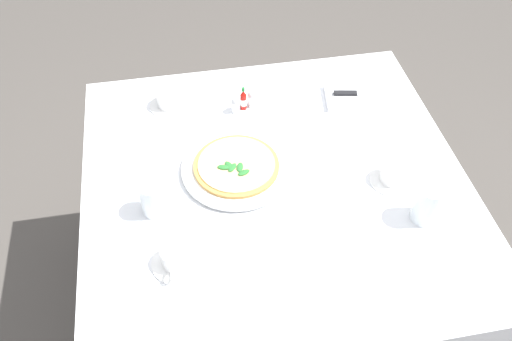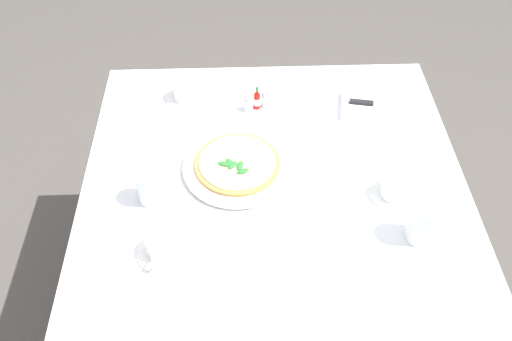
% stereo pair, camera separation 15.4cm
% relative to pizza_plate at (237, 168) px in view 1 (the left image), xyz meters
% --- Properties ---
extents(ground_plane, '(8.00, 8.00, 0.00)m').
position_rel_pizza_plate_xyz_m(ground_plane, '(0.10, -0.05, -0.74)').
color(ground_plane, '#4C4742').
extents(dining_table, '(1.08, 1.08, 0.73)m').
position_rel_pizza_plate_xyz_m(dining_table, '(0.10, -0.05, -0.14)').
color(dining_table, white).
rests_on(dining_table, ground_plane).
extents(pizza_plate, '(0.31, 0.31, 0.02)m').
position_rel_pizza_plate_xyz_m(pizza_plate, '(0.00, 0.00, 0.00)').
color(pizza_plate, white).
rests_on(pizza_plate, dining_table).
extents(pizza, '(0.24, 0.24, 0.02)m').
position_rel_pizza_plate_xyz_m(pizza, '(-0.00, -0.00, 0.01)').
color(pizza, '#C68E47').
rests_on(pizza, pizza_plate).
extents(coffee_cup_left_edge, '(0.13, 0.13, 0.06)m').
position_rel_pizza_plate_xyz_m(coffee_cup_left_edge, '(-0.17, 0.32, 0.02)').
color(coffee_cup_left_edge, white).
rests_on(coffee_cup_left_edge, dining_table).
extents(coffee_cup_near_left, '(0.13, 0.13, 0.06)m').
position_rel_pizza_plate_xyz_m(coffee_cup_near_left, '(0.43, -0.11, 0.02)').
color(coffee_cup_near_left, white).
rests_on(coffee_cup_near_left, dining_table).
extents(coffee_cup_back_corner, '(0.13, 0.13, 0.06)m').
position_rel_pizza_plate_xyz_m(coffee_cup_back_corner, '(-0.19, -0.28, 0.01)').
color(coffee_cup_back_corner, white).
rests_on(coffee_cup_back_corner, dining_table).
extents(water_glass_far_left, '(0.07, 0.07, 0.12)m').
position_rel_pizza_plate_xyz_m(water_glass_far_left, '(0.46, -0.26, 0.04)').
color(water_glass_far_left, white).
rests_on(water_glass_far_left, dining_table).
extents(water_glass_center_back, '(0.07, 0.07, 0.10)m').
position_rel_pizza_plate_xyz_m(water_glass_center_back, '(-0.24, -0.10, 0.03)').
color(water_glass_center_back, white).
rests_on(water_glass_center_back, dining_table).
extents(napkin_folded, '(0.24, 0.16, 0.02)m').
position_rel_pizza_plate_xyz_m(napkin_folded, '(0.44, 0.25, -0.00)').
color(napkin_folded, silver).
rests_on(napkin_folded, dining_table).
extents(dinner_knife, '(0.20, 0.06, 0.01)m').
position_rel_pizza_plate_xyz_m(dinner_knife, '(0.45, 0.25, 0.01)').
color(dinner_knife, silver).
rests_on(dinner_knife, napkin_folded).
extents(hot_sauce_bottle, '(0.02, 0.02, 0.08)m').
position_rel_pizza_plate_xyz_m(hot_sauce_bottle, '(0.07, 0.27, 0.02)').
color(hot_sauce_bottle, '#B7140F').
rests_on(hot_sauce_bottle, dining_table).
extents(salt_shaker, '(0.03, 0.03, 0.06)m').
position_rel_pizza_plate_xyz_m(salt_shaker, '(0.09, 0.28, 0.01)').
color(salt_shaker, white).
rests_on(salt_shaker, dining_table).
extents(pepper_shaker, '(0.03, 0.03, 0.06)m').
position_rel_pizza_plate_xyz_m(pepper_shaker, '(0.04, 0.26, 0.01)').
color(pepper_shaker, white).
rests_on(pepper_shaker, dining_table).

